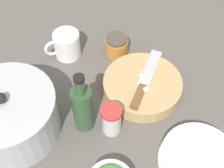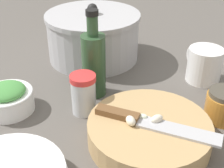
{
  "view_description": "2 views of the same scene",
  "coord_description": "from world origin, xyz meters",
  "px_view_note": "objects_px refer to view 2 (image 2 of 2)",
  "views": [
    {
      "loc": [
        -0.48,
        0.04,
        0.76
      ],
      "look_at": [
        0.07,
        -0.0,
        0.06
      ],
      "focal_mm": 50.0,
      "sensor_mm": 36.0,
      "label": 1
    },
    {
      "loc": [
        -0.0,
        -0.55,
        0.41
      ],
      "look_at": [
        0.02,
        -0.02,
        0.08
      ],
      "focal_mm": 50.0,
      "sensor_mm": 36.0,
      "label": 2
    }
  ],
  "objects_px": {
    "garlic_cloves": "(145,119)",
    "oil_bottle": "(95,63)",
    "chef_knife": "(149,122)",
    "spice_jar": "(85,94)",
    "herb_bowl": "(9,98)",
    "cutting_board": "(150,132)",
    "stock_pot": "(94,36)",
    "coffee_mug": "(205,64)"
  },
  "relations": [
    {
      "from": "herb_bowl",
      "to": "oil_bottle",
      "type": "xyz_separation_m",
      "value": [
        0.19,
        0.06,
        0.05
      ]
    },
    {
      "from": "spice_jar",
      "to": "stock_pot",
      "type": "relative_size",
      "value": 0.35
    },
    {
      "from": "oil_bottle",
      "to": "stock_pot",
      "type": "xyz_separation_m",
      "value": [
        -0.0,
        0.19,
        -0.02
      ]
    },
    {
      "from": "cutting_board",
      "to": "stock_pot",
      "type": "relative_size",
      "value": 0.89
    },
    {
      "from": "oil_bottle",
      "to": "coffee_mug",
      "type": "bearing_deg",
      "value": 11.06
    },
    {
      "from": "coffee_mug",
      "to": "cutting_board",
      "type": "bearing_deg",
      "value": -126.42
    },
    {
      "from": "spice_jar",
      "to": "garlic_cloves",
      "type": "bearing_deg",
      "value": -40.97
    },
    {
      "from": "garlic_cloves",
      "to": "coffee_mug",
      "type": "bearing_deg",
      "value": 51.67
    },
    {
      "from": "chef_knife",
      "to": "spice_jar",
      "type": "xyz_separation_m",
      "value": [
        -0.12,
        0.1,
        -0.0
      ]
    },
    {
      "from": "chef_knife",
      "to": "spice_jar",
      "type": "relative_size",
      "value": 2.49
    },
    {
      "from": "herb_bowl",
      "to": "spice_jar",
      "type": "height_order",
      "value": "spice_jar"
    },
    {
      "from": "chef_knife",
      "to": "oil_bottle",
      "type": "height_order",
      "value": "oil_bottle"
    },
    {
      "from": "cutting_board",
      "to": "spice_jar",
      "type": "bearing_deg",
      "value": 141.7
    },
    {
      "from": "garlic_cloves",
      "to": "oil_bottle",
      "type": "xyz_separation_m",
      "value": [
        -0.09,
        0.17,
        0.03
      ]
    },
    {
      "from": "herb_bowl",
      "to": "coffee_mug",
      "type": "relative_size",
      "value": 0.98
    },
    {
      "from": "coffee_mug",
      "to": "oil_bottle",
      "type": "relative_size",
      "value": 0.57
    },
    {
      "from": "cutting_board",
      "to": "chef_knife",
      "type": "xyz_separation_m",
      "value": [
        -0.0,
        -0.0,
        0.03
      ]
    },
    {
      "from": "stock_pot",
      "to": "chef_knife",
      "type": "bearing_deg",
      "value": -74.19
    },
    {
      "from": "chef_knife",
      "to": "stock_pot",
      "type": "bearing_deg",
      "value": -139.4
    },
    {
      "from": "cutting_board",
      "to": "oil_bottle",
      "type": "bearing_deg",
      "value": 121.16
    },
    {
      "from": "coffee_mug",
      "to": "oil_bottle",
      "type": "height_order",
      "value": "oil_bottle"
    },
    {
      "from": "cutting_board",
      "to": "chef_knife",
      "type": "height_order",
      "value": "chef_knife"
    },
    {
      "from": "coffee_mug",
      "to": "chef_knife",
      "type": "bearing_deg",
      "value": -126.58
    },
    {
      "from": "herb_bowl",
      "to": "stock_pot",
      "type": "xyz_separation_m",
      "value": [
        0.18,
        0.25,
        0.04
      ]
    },
    {
      "from": "chef_knife",
      "to": "oil_bottle",
      "type": "bearing_deg",
      "value": -125.71
    },
    {
      "from": "cutting_board",
      "to": "spice_jar",
      "type": "relative_size",
      "value": 2.59
    },
    {
      "from": "oil_bottle",
      "to": "stock_pot",
      "type": "height_order",
      "value": "oil_bottle"
    },
    {
      "from": "chef_knife",
      "to": "cutting_board",
      "type": "bearing_deg",
      "value": 160.48
    },
    {
      "from": "cutting_board",
      "to": "oil_bottle",
      "type": "height_order",
      "value": "oil_bottle"
    },
    {
      "from": "coffee_mug",
      "to": "stock_pot",
      "type": "bearing_deg",
      "value": 153.23
    },
    {
      "from": "cutting_board",
      "to": "chef_knife",
      "type": "relative_size",
      "value": 1.04
    },
    {
      "from": "chef_knife",
      "to": "garlic_cloves",
      "type": "bearing_deg",
      "value": -97.05
    },
    {
      "from": "herb_bowl",
      "to": "chef_knife",
      "type": "bearing_deg",
      "value": -22.23
    },
    {
      "from": "spice_jar",
      "to": "chef_knife",
      "type": "bearing_deg",
      "value": -40.47
    },
    {
      "from": "herb_bowl",
      "to": "oil_bottle",
      "type": "relative_size",
      "value": 0.55
    },
    {
      "from": "cutting_board",
      "to": "coffee_mug",
      "type": "xyz_separation_m",
      "value": [
        0.17,
        0.23,
        0.02
      ]
    },
    {
      "from": "chef_knife",
      "to": "coffee_mug",
      "type": "distance_m",
      "value": 0.29
    },
    {
      "from": "spice_jar",
      "to": "coffee_mug",
      "type": "distance_m",
      "value": 0.32
    },
    {
      "from": "herb_bowl",
      "to": "spice_jar",
      "type": "xyz_separation_m",
      "value": [
        0.17,
        -0.01,
        0.02
      ]
    },
    {
      "from": "spice_jar",
      "to": "oil_bottle",
      "type": "xyz_separation_m",
      "value": [
        0.02,
        0.07,
        0.04
      ]
    },
    {
      "from": "garlic_cloves",
      "to": "spice_jar",
      "type": "xyz_separation_m",
      "value": [
        -0.12,
        0.1,
        -0.01
      ]
    },
    {
      "from": "cutting_board",
      "to": "coffee_mug",
      "type": "height_order",
      "value": "coffee_mug"
    }
  ]
}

